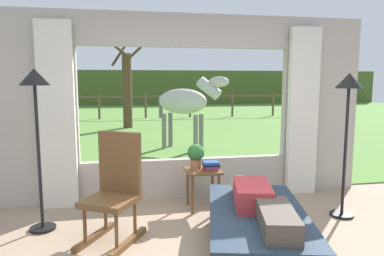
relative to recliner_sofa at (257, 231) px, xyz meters
name	(u,v)px	position (x,y,z in m)	size (l,w,h in m)	color
back_wall_with_window	(186,110)	(-0.39, 1.80, 1.03)	(5.20, 0.12, 2.55)	#ADA599
curtain_panel_left	(57,116)	(-2.08, 1.66, 0.98)	(0.44, 0.10, 2.40)	silver
curtain_panel_right	(303,112)	(1.30, 1.66, 0.98)	(0.44, 0.10, 2.40)	silver
outdoor_pasture_lawn	(146,118)	(-0.39, 12.70, -0.21)	(36.00, 21.68, 0.02)	#568438
distant_hill_ridge	(138,88)	(-0.39, 22.54, 0.98)	(36.00, 2.00, 2.40)	#475B27
recliner_sofa	(257,231)	(0.00, 0.00, 0.00)	(1.27, 1.86, 0.42)	black
reclining_person	(260,202)	(0.00, -0.05, 0.30)	(0.47, 1.43, 0.22)	#B23338
rocking_chair	(115,188)	(-1.34, 0.57, 0.33)	(0.74, 0.82, 1.12)	brown
side_table	(203,176)	(-0.26, 1.27, 0.21)	(0.44, 0.44, 0.52)	brown
potted_plant	(196,155)	(-0.34, 1.33, 0.48)	(0.22, 0.22, 0.32)	#9E6042
book_stack	(211,166)	(-0.17, 1.21, 0.36)	(0.21, 0.17, 0.11)	#B22D28
floor_lamp_left	(36,101)	(-2.15, 0.95, 1.22)	(0.32, 0.32, 1.78)	black
floor_lamp_right	(348,102)	(1.37, 0.71, 1.19)	(0.32, 0.32, 1.74)	black
horse	(186,102)	(0.18, 5.22, 0.94)	(1.67, 1.35, 1.73)	#B2B2AD
pasture_tree	(127,87)	(-1.18, 9.53, 1.23)	(1.58, 1.59, 3.12)	#4C3823
pasture_fence_line	(146,102)	(-0.39, 12.70, 0.53)	(16.10, 0.10, 1.10)	brown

